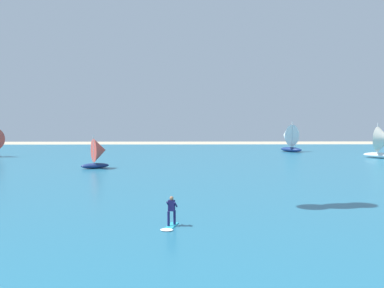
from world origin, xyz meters
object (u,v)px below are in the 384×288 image
sailboat_leading (99,153)px  sailboat_heeled_over (383,142)px  sailboat_mid_right (288,138)px  kitesurfer (171,216)px

sailboat_leading → sailboat_heeled_over: 42.77m
sailboat_leading → sailboat_mid_right: size_ratio=0.72×
sailboat_mid_right → sailboat_leading: bearing=-138.4°
sailboat_leading → sailboat_heeled_over: (40.89, 12.52, 0.64)m
sailboat_leading → sailboat_mid_right: 39.75m
sailboat_leading → sailboat_mid_right: (29.71, 26.39, 0.71)m
kitesurfer → sailboat_mid_right: (19.99, 54.70, 1.98)m
kitesurfer → sailboat_heeled_over: sailboat_heeled_over is taller
kitesurfer → sailboat_mid_right: 58.27m
sailboat_mid_right → kitesurfer: bearing=-110.1°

